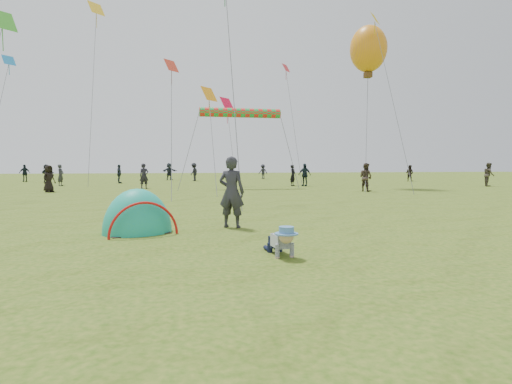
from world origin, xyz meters
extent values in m
plane|color=#284F0F|center=(0.00, 0.00, 0.00)|extent=(140.00, 140.00, 0.00)
ellipsoid|color=teal|center=(-2.21, 2.95, 0.00)|extent=(2.03, 1.85, 2.16)
imported|color=#2B2A32|center=(0.16, 3.28, 0.94)|extent=(0.81, 0.70, 1.88)
imported|color=black|center=(7.42, 22.61, 0.81)|extent=(0.67, 0.71, 1.63)
imported|color=#3F322A|center=(10.02, 15.60, 0.87)|extent=(0.97, 1.05, 1.74)
imported|color=#222C36|center=(-6.39, 29.55, 0.82)|extent=(0.65, 1.04, 1.64)
imported|color=black|center=(0.23, 33.18, 0.90)|extent=(1.14, 1.34, 1.80)
imported|color=black|center=(-8.90, 18.72, 0.81)|extent=(0.85, 0.94, 1.62)
imported|color=#1E242F|center=(-2.25, 36.12, 0.90)|extent=(1.71, 1.30, 1.80)
imported|color=black|center=(-3.58, 21.25, 0.86)|extent=(0.74, 0.62, 1.72)
imported|color=black|center=(20.85, 28.25, 0.79)|extent=(0.92, 0.97, 1.59)
imported|color=black|center=(-15.70, 34.40, 0.82)|extent=(0.98, 0.44, 1.64)
imported|color=black|center=(8.16, 37.43, 0.83)|extent=(1.18, 0.83, 1.66)
imported|color=black|center=(-13.09, 32.13, 0.83)|extent=(1.52, 1.32, 1.66)
imported|color=#2F2F36|center=(-10.24, 26.09, 0.83)|extent=(0.54, 0.69, 1.66)
imported|color=#3F382E|center=(21.76, 19.14, 0.90)|extent=(1.02, 1.09, 1.79)
imported|color=black|center=(8.19, 22.10, 0.86)|extent=(1.02, 1.00, 1.73)
cylinder|color=red|center=(3.02, 20.58, 5.23)|extent=(5.65, 0.64, 0.64)
plane|color=red|center=(2.54, 24.18, 6.35)|extent=(1.28, 1.28, 1.04)
plane|color=red|center=(-1.55, 16.02, 7.16)|extent=(0.85, 0.85, 0.70)
plane|color=orange|center=(0.69, 18.24, 6.05)|extent=(1.11, 1.11, 0.90)
plane|color=#1F81CF|center=(-12.83, 24.13, 8.94)|extent=(0.85, 0.85, 0.69)
plane|color=red|center=(8.26, 27.92, 10.23)|extent=(0.89, 0.89, 0.72)
plane|color=#DBAB01|center=(11.54, 17.82, 11.23)|extent=(0.92, 0.92, 0.75)
plane|color=yellow|center=(-7.86, 29.17, 14.70)|extent=(1.36, 1.36, 1.11)
plane|color=green|center=(-9.69, 15.08, 8.78)|extent=(1.28, 1.28, 1.05)
camera|label=1|loc=(-1.18, -7.11, 1.67)|focal=28.00mm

